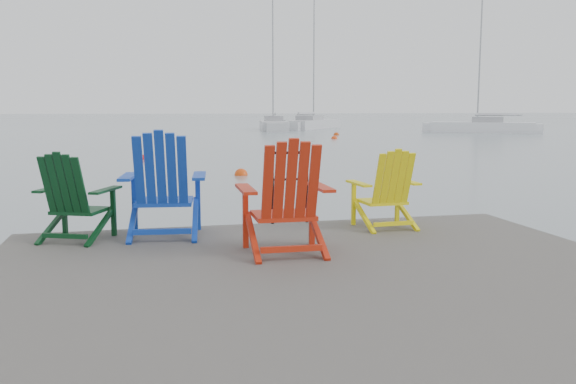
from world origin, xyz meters
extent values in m
plane|color=gray|center=(0.00, 0.00, 0.00)|extent=(400.00, 400.00, 0.00)
cube|color=#2F2C2A|center=(0.00, 0.00, 0.40)|extent=(6.00, 5.00, 0.20)
cylinder|color=black|center=(-2.70, 2.20, -0.30)|extent=(0.26, 0.26, 1.20)
cylinder|color=black|center=(0.00, 2.20, -0.30)|extent=(0.26, 0.26, 1.20)
cylinder|color=black|center=(2.70, 2.20, -0.30)|extent=(0.26, 0.26, 1.20)
cylinder|color=black|center=(0.03, 2.45, 0.95)|extent=(0.04, 0.04, 0.90)
cylinder|color=black|center=(0.47, 2.45, 0.95)|extent=(0.04, 0.04, 0.90)
cylinder|color=black|center=(0.25, 2.45, 1.38)|extent=(0.48, 0.04, 0.04)
cylinder|color=black|center=(0.25, 2.45, 1.05)|extent=(0.44, 0.03, 0.03)
cube|color=#093215|center=(-2.20, 2.10, 0.81)|extent=(0.64, 0.61, 0.04)
cube|color=#093215|center=(-2.40, 2.39, 0.77)|extent=(0.06, 0.06, 0.53)
cube|color=#093215|center=(-1.85, 2.16, 0.77)|extent=(0.06, 0.06, 0.53)
cube|color=#093215|center=(-2.51, 2.21, 1.05)|extent=(0.33, 0.58, 0.03)
cube|color=#093215|center=(-1.91, 1.96, 1.05)|extent=(0.33, 0.58, 0.03)
cube|color=#093215|center=(-2.32, 1.82, 1.13)|extent=(0.53, 0.41, 0.65)
cube|color=#1038A9|center=(-1.29, 2.10, 0.88)|extent=(0.67, 0.61, 0.05)
cube|color=#1038A9|center=(-1.63, 2.37, 0.83)|extent=(0.06, 0.06, 0.65)
cube|color=#1038A9|center=(-0.90, 2.29, 0.83)|extent=(0.06, 0.06, 0.65)
cube|color=#1038A9|center=(-1.68, 2.12, 1.17)|extent=(0.22, 0.72, 0.03)
cube|color=#1038A9|center=(-0.90, 2.03, 1.17)|extent=(0.22, 0.72, 0.03)
cube|color=#1038A9|center=(-1.33, 1.73, 1.26)|extent=(0.60, 0.36, 0.80)
cube|color=#B6220D|center=(-0.16, 1.01, 0.86)|extent=(0.60, 0.54, 0.04)
cube|color=#B6220D|center=(-0.50, 1.23, 0.81)|extent=(0.06, 0.06, 0.62)
cube|color=#B6220D|center=(0.20, 1.22, 0.81)|extent=(0.06, 0.06, 0.62)
cube|color=#B6220D|center=(-0.54, 0.99, 1.14)|extent=(0.15, 0.68, 0.03)
cube|color=#B6220D|center=(0.22, 0.98, 1.14)|extent=(0.15, 0.68, 0.03)
cube|color=#B6220D|center=(-0.16, 0.65, 1.23)|extent=(0.55, 0.30, 0.76)
cube|color=yellow|center=(1.29, 1.99, 0.80)|extent=(0.52, 0.46, 0.04)
cube|color=yellow|center=(0.99, 2.16, 0.76)|extent=(0.05, 0.05, 0.52)
cube|color=yellow|center=(1.57, 2.19, 0.76)|extent=(0.05, 0.05, 0.52)
cube|color=yellow|center=(0.97, 1.96, 1.04)|extent=(0.14, 0.57, 0.03)
cube|color=yellow|center=(1.61, 1.99, 1.04)|extent=(0.14, 0.57, 0.03)
cube|color=yellow|center=(1.30, 1.69, 1.12)|extent=(0.47, 0.26, 0.64)
cube|color=silver|center=(9.42, 47.81, 0.25)|extent=(3.50, 8.75, 1.10)
cube|color=#9E9EA3|center=(9.36, 47.39, 0.95)|extent=(1.93, 2.76, 0.55)
cylinder|color=gray|center=(9.49, 48.23, 6.12)|extent=(0.12, 0.12, 10.63)
cube|color=silver|center=(13.75, 50.89, 0.25)|extent=(7.73, 9.22, 1.10)
cube|color=#9E9EA3|center=(13.47, 50.50, 0.95)|extent=(3.12, 3.36, 0.55)
cylinder|color=gray|center=(14.04, 51.28, 6.81)|extent=(0.12, 0.12, 12.02)
cube|color=white|center=(24.38, 38.71, 0.25)|extent=(7.67, 5.84, 1.10)
cube|color=#9E9EA3|center=(24.71, 38.51, 0.95)|extent=(2.73, 2.44, 0.55)
cylinder|color=gray|center=(24.05, 38.92, 5.66)|extent=(0.12, 0.12, 9.73)
sphere|color=#DA410C|center=(1.16, 12.47, 0.00)|extent=(0.39, 0.39, 0.39)
sphere|color=red|center=(-1.51, 18.67, 0.00)|extent=(0.41, 0.41, 0.41)
sphere|color=#F1400E|center=(10.01, 31.79, 0.00)|extent=(0.38, 0.38, 0.38)
sphere|color=#BF3D0B|center=(11.66, 36.59, 0.00)|extent=(0.41, 0.41, 0.41)
camera|label=1|loc=(-1.47, -4.85, 1.93)|focal=38.00mm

